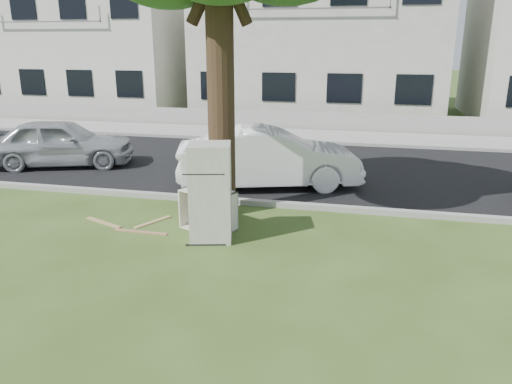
% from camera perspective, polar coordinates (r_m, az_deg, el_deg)
% --- Properties ---
extents(ground, '(120.00, 120.00, 0.00)m').
position_cam_1_polar(ground, '(8.80, -4.59, -6.35)').
color(ground, '#354A1A').
extents(road, '(120.00, 7.00, 0.01)m').
position_cam_1_polar(road, '(14.35, 2.54, 2.91)').
color(road, black).
rests_on(road, ground).
extents(kerb_near, '(120.00, 0.18, 0.12)m').
position_cam_1_polar(kerb_near, '(11.01, -0.81, -1.46)').
color(kerb_near, gray).
rests_on(kerb_near, ground).
extents(kerb_far, '(120.00, 0.18, 0.12)m').
position_cam_1_polar(kerb_far, '(17.77, 4.62, 5.58)').
color(kerb_far, gray).
rests_on(kerb_far, ground).
extents(sidewalk, '(120.00, 2.80, 0.01)m').
position_cam_1_polar(sidewalk, '(19.18, 5.26, 6.41)').
color(sidewalk, gray).
rests_on(sidewalk, ground).
extents(low_wall, '(120.00, 0.15, 0.70)m').
position_cam_1_polar(low_wall, '(20.69, 5.89, 8.13)').
color(low_wall, gray).
rests_on(low_wall, ground).
extents(townhouse_left, '(10.20, 8.16, 7.04)m').
position_cam_1_polar(townhouse_left, '(29.06, -17.75, 16.23)').
color(townhouse_left, beige).
rests_on(townhouse_left, ground).
extents(townhouse_center, '(11.22, 8.16, 7.44)m').
position_cam_1_polar(townhouse_center, '(25.33, 7.58, 17.32)').
color(townhouse_center, beige).
rests_on(townhouse_center, ground).
extents(fridge, '(0.87, 0.83, 1.76)m').
position_cam_1_polar(fridge, '(8.89, -5.23, -0.07)').
color(fridge, silver).
rests_on(fridge, ground).
extents(cabinet, '(1.15, 0.98, 0.77)m').
position_cam_1_polar(cabinet, '(9.54, -5.48, -2.03)').
color(cabinet, beige).
rests_on(cabinet, ground).
extents(plank_a, '(1.07, 0.10, 0.02)m').
position_cam_1_polar(plank_a, '(9.69, -13.02, -4.46)').
color(plank_a, '#A1734E').
rests_on(plank_a, ground).
extents(plank_b, '(0.95, 0.48, 0.02)m').
position_cam_1_polar(plank_b, '(10.36, -17.04, -3.36)').
color(plank_b, '#A48955').
rests_on(plank_b, ground).
extents(plank_c, '(0.49, 0.82, 0.02)m').
position_cam_1_polar(plank_c, '(10.15, -11.69, -3.37)').
color(plank_c, tan).
rests_on(plank_c, ground).
extents(car_center, '(4.69, 2.78, 1.46)m').
position_cam_1_polar(car_center, '(12.22, 1.50, 3.95)').
color(car_center, white).
rests_on(car_center, ground).
extents(car_left, '(4.32, 2.84, 1.37)m').
position_cam_1_polar(car_left, '(15.38, -21.42, 5.29)').
color(car_left, '#A6A8AD').
rests_on(car_left, ground).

